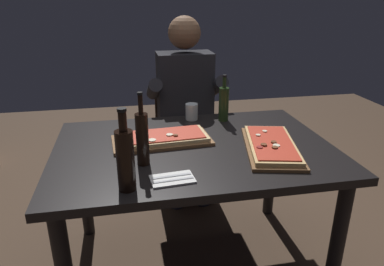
% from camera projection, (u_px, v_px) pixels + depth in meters
% --- Properties ---
extents(ground_plane, '(6.40, 6.40, 0.00)m').
position_uv_depth(ground_plane, '(194.00, 261.00, 2.07)').
color(ground_plane, '#4C3828').
extents(dining_table, '(1.40, 0.96, 0.74)m').
position_uv_depth(dining_table, '(194.00, 162.00, 1.83)').
color(dining_table, black).
rests_on(dining_table, ground_plane).
extents(pizza_rectangular_front, '(0.52, 0.28, 0.05)m').
position_uv_depth(pizza_rectangular_front, '(162.00, 138.00, 1.84)').
color(pizza_rectangular_front, brown).
rests_on(pizza_rectangular_front, dining_table).
extents(pizza_rectangular_left, '(0.36, 0.55, 0.05)m').
position_uv_depth(pizza_rectangular_left, '(271.00, 146.00, 1.75)').
color(pizza_rectangular_left, brown).
rests_on(pizza_rectangular_left, dining_table).
extents(wine_bottle_dark, '(0.06, 0.06, 0.28)m').
position_uv_depth(wine_bottle_dark, '(224.00, 103.00, 2.12)').
color(wine_bottle_dark, '#233819').
rests_on(wine_bottle_dark, dining_table).
extents(oil_bottle_amber, '(0.06, 0.06, 0.34)m').
position_uv_depth(oil_bottle_amber, '(142.00, 138.00, 1.56)').
color(oil_bottle_amber, black).
rests_on(oil_bottle_amber, dining_table).
extents(vinegar_bottle_green, '(0.07, 0.07, 0.33)m').
position_uv_depth(vinegar_bottle_green, '(125.00, 158.00, 1.35)').
color(vinegar_bottle_green, black).
rests_on(vinegar_bottle_green, dining_table).
extents(tumbler_near_camera, '(0.08, 0.08, 0.10)m').
position_uv_depth(tumbler_near_camera, '(192.00, 112.00, 2.16)').
color(tumbler_near_camera, silver).
rests_on(tumbler_near_camera, dining_table).
extents(napkin_cutlery_set, '(0.19, 0.13, 0.01)m').
position_uv_depth(napkin_cutlery_set, '(172.00, 179.00, 1.47)').
color(napkin_cutlery_set, white).
rests_on(napkin_cutlery_set, dining_table).
extents(diner_chair, '(0.44, 0.44, 0.87)m').
position_uv_depth(diner_chair, '(183.00, 131.00, 2.69)').
color(diner_chair, black).
rests_on(diner_chair, ground_plane).
extents(seated_diner, '(0.53, 0.41, 1.33)m').
position_uv_depth(seated_diner, '(186.00, 103.00, 2.49)').
color(seated_diner, '#23232D').
rests_on(seated_diner, ground_plane).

